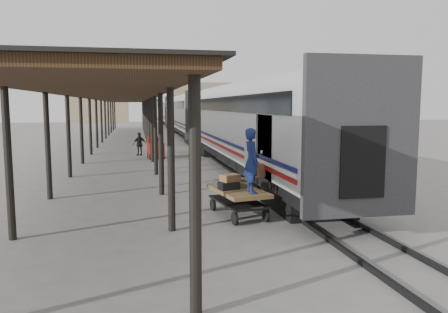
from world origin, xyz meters
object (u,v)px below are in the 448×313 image
luggage_tug (156,149)px  pedestrian (140,144)px  baggage_cart (238,196)px  porter (252,161)px

luggage_tug → pedestrian: bearing=113.7°
luggage_tug → baggage_cart: bearing=-88.6°
porter → pedestrian: 18.42m
luggage_tug → porter: porter is taller
baggage_cart → luggage_tug: size_ratio=1.57×
luggage_tug → pedestrian: pedestrian is taller
luggage_tug → porter: 16.49m
luggage_tug → pedestrian: size_ratio=1.03×
baggage_cart → luggage_tug: 15.77m
baggage_cart → pedestrian: bearing=89.8°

